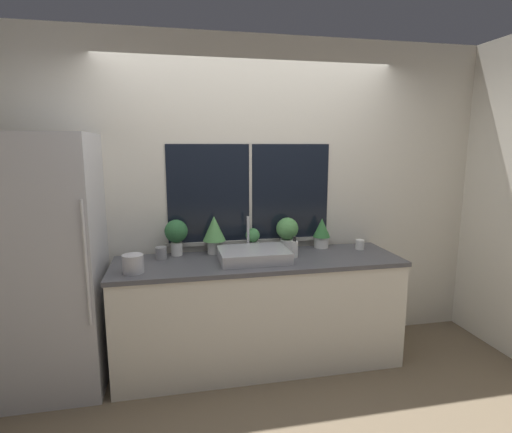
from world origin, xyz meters
The scene contains 16 objects.
ground_plane centered at (0.00, 0.00, 0.00)m, with size 14.00×14.00×0.00m, color brown.
wall_back centered at (0.00, 0.71, 1.35)m, with size 8.00×0.09×2.70m.
wall_left centered at (-2.15, 1.50, 1.35)m, with size 0.06×7.00×2.70m.
wall_right centered at (2.15, 1.50, 1.35)m, with size 0.06×7.00×2.70m.
counter centered at (0.00, 0.32, 0.45)m, with size 2.30×0.67×0.89m.
refrigerator centered at (-1.54, 0.34, 0.94)m, with size 0.68×0.73×1.88m.
sink centered at (-0.05, 0.31, 0.94)m, with size 0.54×0.46×0.31m.
potted_plant_far_left centered at (-0.64, 0.58, 1.08)m, with size 0.19×0.19×0.30m.
potted_plant_left centered at (-0.33, 0.58, 1.08)m, with size 0.19×0.19×0.32m.
potted_plant_center centered at (0.00, 0.58, 1.00)m, with size 0.12×0.12×0.20m.
potted_plant_right centered at (0.31, 0.58, 1.06)m, with size 0.19×0.19×0.28m.
potted_plant_far_right centered at (0.63, 0.58, 1.04)m, with size 0.15×0.15×0.27m.
soap_bottle centered at (0.30, 0.32, 0.97)m, with size 0.06×0.06×0.17m.
mug_grey centered at (-0.77, 0.49, 0.94)m, with size 0.09×0.09×0.10m.
mug_white centered at (0.94, 0.45, 0.94)m, with size 0.07×0.07×0.08m.
kettle centered at (-0.96, 0.17, 0.97)m, with size 0.15×0.15×0.15m.
Camera 1 is at (-0.65, -2.70, 1.80)m, focal length 28.00 mm.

